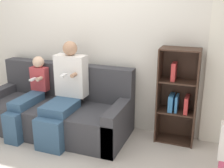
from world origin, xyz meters
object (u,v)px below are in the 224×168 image
object	(u,v)px
adult_seated	(65,91)
bookshelf	(178,96)
child_seated	(28,97)
couch	(58,110)

from	to	relation	value
adult_seated	bookshelf	world-z (taller)	adult_seated
adult_seated	child_seated	size ratio (longest dim) A/B	1.24
adult_seated	bookshelf	size ratio (longest dim) A/B	1.03
adult_seated	bookshelf	xyz separation A→B (m)	(1.40, 0.42, -0.03)
adult_seated	child_seated	bearing A→B (deg)	-172.99
child_seated	bookshelf	world-z (taller)	bookshelf
bookshelf	adult_seated	bearing A→B (deg)	-163.21
couch	bookshelf	size ratio (longest dim) A/B	1.63
couch	adult_seated	xyz separation A→B (m)	(0.19, -0.12, 0.35)
child_seated	bookshelf	bearing A→B (deg)	14.14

